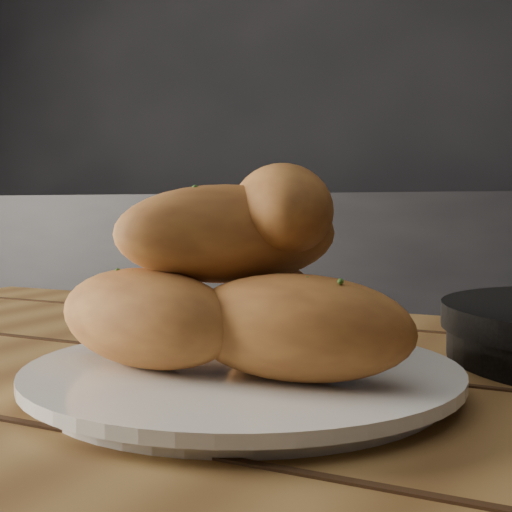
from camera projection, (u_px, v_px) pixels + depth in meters
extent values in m
cube|color=black|center=(438.00, 21.00, 1.84)|extent=(4.00, 0.04, 2.70)
cube|color=black|center=(402.00, 391.00, 1.63)|extent=(2.80, 0.60, 0.90)
cylinder|color=white|center=(243.00, 382.00, 0.48)|extent=(0.26, 0.26, 0.01)
cylinder|color=white|center=(243.00, 370.00, 0.48)|extent=(0.29, 0.29, 0.01)
ellipsoid|color=#B17031|center=(146.00, 318.00, 0.47)|extent=(0.16, 0.10, 0.07)
ellipsoid|color=#B17031|center=(296.00, 327.00, 0.43)|extent=(0.15, 0.08, 0.07)
ellipsoid|color=#B17031|center=(271.00, 306.00, 0.53)|extent=(0.12, 0.16, 0.07)
ellipsoid|color=#B17031|center=(226.00, 234.00, 0.47)|extent=(0.16, 0.14, 0.07)
ellipsoid|color=#B17031|center=(281.00, 211.00, 0.49)|extent=(0.13, 0.15, 0.07)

